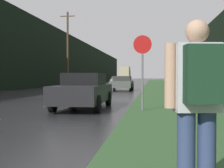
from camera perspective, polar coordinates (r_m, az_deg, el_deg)
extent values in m
cube|color=#33562D|center=(39.98, 10.19, -0.54)|extent=(6.00, 240.00, 0.02)
cube|color=silver|center=(15.03, -10.36, -3.57)|extent=(0.12, 3.00, 0.01)
cube|color=silver|center=(21.79, -4.81, -2.05)|extent=(0.12, 3.00, 0.01)
cube|color=silver|center=(28.66, -1.90, -1.25)|extent=(0.12, 3.00, 0.01)
cube|color=silver|center=(35.59, -0.13, -0.76)|extent=(0.12, 3.00, 0.01)
cube|color=black|center=(51.95, -8.67, 4.39)|extent=(2.00, 140.00, 8.21)
cube|color=black|center=(50.63, 16.42, 4.28)|extent=(2.00, 140.00, 7.93)
cylinder|color=#4C3823|center=(38.43, -8.11, 6.21)|extent=(0.24, 0.24, 9.15)
cube|color=#4C3823|center=(39.00, -8.13, 12.18)|extent=(1.80, 0.10, 0.10)
cylinder|color=slate|center=(11.64, 5.58, 0.30)|extent=(0.07, 0.07, 2.14)
cylinder|color=#B71414|center=(11.71, 5.60, 7.21)|extent=(0.68, 0.02, 0.68)
cylinder|color=navy|center=(3.22, 13.38, -13.18)|extent=(0.18, 0.18, 0.93)
cylinder|color=navy|center=(3.28, 16.92, -12.95)|extent=(0.18, 0.18, 0.93)
cube|color=silver|center=(3.15, 15.25, 1.13)|extent=(0.46, 0.30, 0.67)
sphere|color=tan|center=(3.18, 15.30, 9.23)|extent=(0.23, 0.23, 0.23)
cylinder|color=tan|center=(3.08, 10.53, 1.49)|extent=(0.10, 0.10, 0.63)
cylinder|color=tan|center=(3.24, 19.76, 1.43)|extent=(0.10, 0.10, 0.63)
cube|color=#193823|center=(2.95, 16.43, 1.76)|extent=(0.36, 0.23, 0.53)
cube|color=black|center=(12.57, -5.25, -1.70)|extent=(1.72, 4.63, 0.66)
cube|color=black|center=(12.78, -5.03, 0.91)|extent=(1.46, 2.08, 0.48)
cylinder|color=black|center=(11.02, -2.70, -3.67)|extent=(0.20, 0.63, 0.63)
cylinder|color=black|center=(11.42, -10.81, -3.52)|extent=(0.20, 0.63, 0.63)
cylinder|color=black|center=(13.85, -0.67, -2.66)|extent=(0.20, 0.63, 0.63)
cylinder|color=black|center=(14.17, -7.22, -2.58)|extent=(0.20, 0.63, 0.63)
cube|color=#4C514C|center=(29.16, 1.85, -0.03)|extent=(1.90, 4.45, 0.59)
cube|color=#2D302D|center=(29.37, 1.89, 1.01)|extent=(1.61, 2.00, 0.46)
cylinder|color=black|center=(27.72, 3.44, -0.64)|extent=(0.20, 0.68, 0.68)
cylinder|color=black|center=(27.89, -0.25, -0.63)|extent=(0.20, 0.68, 0.68)
cylinder|color=black|center=(30.47, 3.78, -0.47)|extent=(0.20, 0.68, 0.68)
cylinder|color=black|center=(30.63, 0.41, -0.46)|extent=(0.20, 0.68, 0.68)
cube|color=#9E9EA3|center=(57.55, 0.85, 0.60)|extent=(1.84, 4.39, 0.60)
cube|color=#5E5E61|center=(57.32, 0.82, 1.12)|extent=(1.57, 1.97, 0.44)
cylinder|color=black|center=(59.00, 0.15, 0.36)|extent=(0.20, 0.64, 0.64)
cylinder|color=black|center=(58.81, 1.84, 0.35)|extent=(0.20, 0.64, 0.64)
cylinder|color=black|center=(56.30, -0.19, 0.31)|extent=(0.20, 0.64, 0.64)
cylinder|color=black|center=(56.11, 1.58, 0.31)|extent=(0.20, 0.64, 0.64)
cube|color=#6E684F|center=(78.08, 2.51, 1.55)|extent=(2.31, 2.52, 2.48)
cube|color=tan|center=(74.55, 2.29, 1.88)|extent=(2.43, 4.57, 3.31)
cylinder|color=black|center=(77.94, 1.65, 0.68)|extent=(0.28, 0.90, 0.90)
cylinder|color=black|center=(77.75, 3.35, 0.67)|extent=(0.28, 0.90, 0.90)
cylinder|color=black|center=(73.52, 1.32, 0.64)|extent=(0.28, 0.90, 0.90)
cylinder|color=black|center=(73.32, 3.12, 0.64)|extent=(0.28, 0.90, 0.90)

